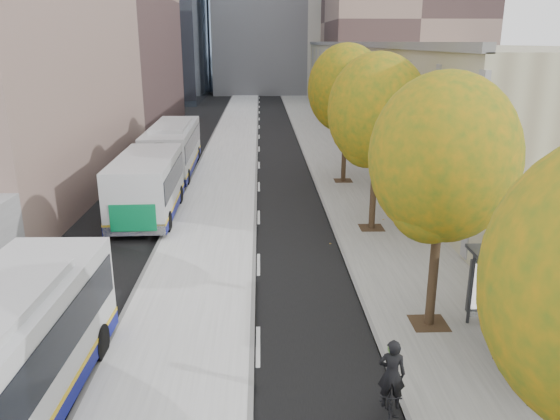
{
  "coord_description": "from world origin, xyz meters",
  "views": [
    {
      "loc": [
        -1.51,
        -1.81,
        8.37
      ],
      "look_at": [
        -0.83,
        17.14,
        2.5
      ],
      "focal_mm": 35.0,
      "sensor_mm": 36.0,
      "label": 1
    }
  ],
  "objects_px": {
    "bus_far": "(164,161)",
    "distant_car": "(185,140)",
    "bus_shelter": "(537,288)",
    "cyclist": "(390,393)"
  },
  "relations": [
    {
      "from": "bus_far",
      "to": "distant_car",
      "type": "distance_m",
      "value": 12.58
    },
    {
      "from": "bus_far",
      "to": "distant_car",
      "type": "xyz_separation_m",
      "value": [
        -0.46,
        12.53,
        -0.96
      ]
    },
    {
      "from": "bus_shelter",
      "to": "bus_far",
      "type": "distance_m",
      "value": 22.79
    },
    {
      "from": "distant_car",
      "to": "bus_shelter",
      "type": "bearing_deg",
      "value": -78.15
    },
    {
      "from": "distant_car",
      "to": "cyclist",
      "type": "bearing_deg",
      "value": -86.25
    },
    {
      "from": "bus_shelter",
      "to": "distant_car",
      "type": "bearing_deg",
      "value": 113.07
    },
    {
      "from": "bus_shelter",
      "to": "bus_far",
      "type": "xyz_separation_m",
      "value": [
        -12.89,
        18.79,
        -0.5
      ]
    },
    {
      "from": "bus_shelter",
      "to": "cyclist",
      "type": "relative_size",
      "value": 2.06
    },
    {
      "from": "bus_far",
      "to": "cyclist",
      "type": "bearing_deg",
      "value": -69.31
    },
    {
      "from": "bus_far",
      "to": "distant_car",
      "type": "bearing_deg",
      "value": 90.78
    }
  ]
}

